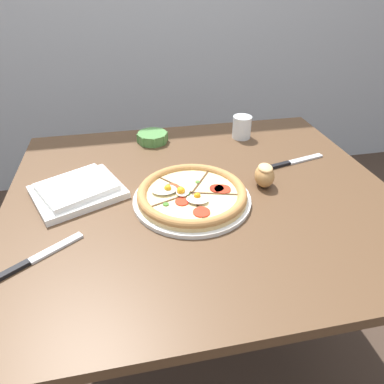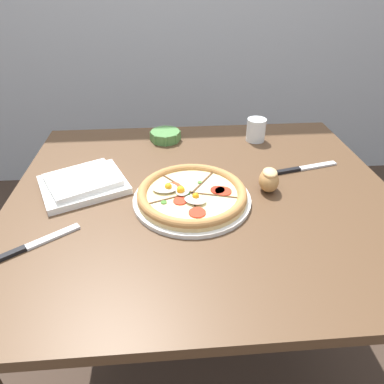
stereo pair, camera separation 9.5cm
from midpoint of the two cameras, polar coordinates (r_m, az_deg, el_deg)
ground_plane at (r=1.56m, az=3.27°, el=-23.80°), size 12.00×12.00×0.00m
dining_table at (r=1.07m, az=4.37°, el=-4.72°), size 1.12×0.98×0.75m
pizza at (r=0.96m, az=2.81°, el=-0.60°), size 0.33×0.33×0.05m
ramekin_bowl at (r=1.31m, az=-2.37°, el=9.35°), size 0.12×0.12×0.04m
napkin_folded at (r=1.05m, az=-15.24°, el=1.38°), size 0.30×0.28×0.04m
bread_piece_near at (r=1.03m, az=15.32°, el=1.93°), size 0.07×0.08×0.07m
knife_main at (r=0.88m, az=-22.31°, el=-8.32°), size 0.20×0.14×0.01m
knife_spare at (r=1.19m, az=20.31°, el=3.70°), size 0.23×0.07×0.01m
water_glass at (r=1.33m, az=12.65°, el=9.83°), size 0.07×0.07×0.08m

